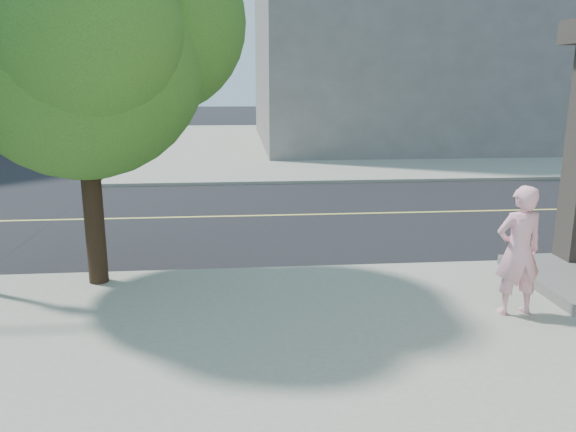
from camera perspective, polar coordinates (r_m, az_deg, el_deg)
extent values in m
plane|color=black|center=(10.94, -24.43, -5.96)|extent=(140.00, 140.00, 0.00)
cube|color=black|center=(15.09, -18.98, -0.31)|extent=(140.00, 9.00, 0.01)
cube|color=gray|center=(32.93, 12.39, 7.35)|extent=(29.00, 25.00, 0.12)
cube|color=slate|center=(33.59, 13.63, 19.48)|extent=(18.00, 16.00, 14.00)
imported|color=#FDADC0|center=(8.66, 22.32, -3.28)|extent=(0.72, 0.50, 1.90)
cylinder|color=black|center=(9.69, -19.27, 2.59)|extent=(0.32, 0.32, 3.18)
sphere|color=#3A6F21|center=(9.55, -20.29, 15.18)|extent=(3.89, 3.89, 3.89)
sphere|color=#3A6F21|center=(9.90, -13.48, 18.62)|extent=(3.00, 3.00, 3.00)
sphere|color=#3A6F21|center=(10.52, -24.49, 18.46)|extent=(2.83, 2.83, 2.83)
sphere|color=#3A6F21|center=(8.54, -19.76, 17.30)|extent=(2.65, 2.65, 2.65)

